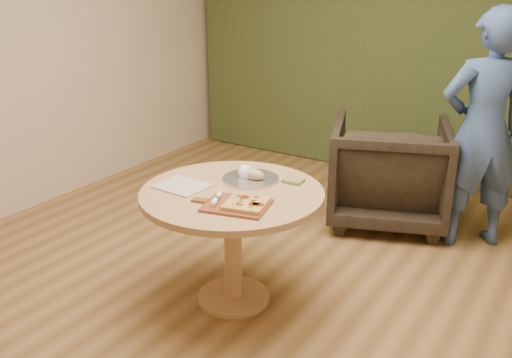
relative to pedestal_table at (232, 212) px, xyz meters
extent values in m
cube|color=olive|center=(0.14, -0.06, -0.62)|extent=(5.00, 6.00, 0.02)
cube|color=beige|center=(0.14, 2.95, 0.79)|extent=(5.00, 0.02, 2.80)
cube|color=#303C1B|center=(0.14, 2.84, 0.79)|extent=(4.80, 0.14, 2.78)
cylinder|color=tan|center=(0.00, 0.00, -0.59)|extent=(0.46, 0.46, 0.03)
cylinder|color=tan|center=(0.00, 0.00, -0.25)|extent=(0.11, 0.11, 0.68)
cylinder|color=tan|center=(0.00, 0.00, 0.12)|extent=(1.11, 1.11, 0.04)
cube|color=brown|center=(0.16, -0.18, 0.15)|extent=(0.41, 0.35, 0.01)
cube|color=brown|center=(-0.05, -0.23, 0.15)|extent=(0.11, 0.07, 0.01)
cube|color=#DDA556|center=(0.21, -0.17, 0.17)|extent=(0.27, 0.27, 0.02)
cylinder|color=#6C1F06|center=(0.27, -0.18, 0.18)|extent=(0.05, 0.05, 0.00)
cylinder|color=#6C1F06|center=(0.30, -0.16, 0.18)|extent=(0.05, 0.05, 0.00)
cylinder|color=#6C1F06|center=(0.17, -0.12, 0.18)|extent=(0.05, 0.05, 0.00)
cylinder|color=#6C1F06|center=(0.28, -0.17, 0.18)|extent=(0.04, 0.04, 0.00)
cube|color=#DAAC51|center=(0.19, -0.18, 0.18)|extent=(0.02, 0.02, 0.01)
cube|color=#DAAC51|center=(0.19, -0.19, 0.18)|extent=(0.02, 0.02, 0.01)
cube|color=#DAAC51|center=(0.22, -0.09, 0.18)|extent=(0.03, 0.03, 0.01)
cube|color=#DAAC51|center=(0.13, -0.13, 0.18)|extent=(0.03, 0.03, 0.01)
cube|color=#DAAC51|center=(0.24, -0.14, 0.18)|extent=(0.03, 0.03, 0.01)
cube|color=#DAAC51|center=(0.22, -0.23, 0.18)|extent=(0.02, 0.02, 0.01)
cube|color=#DAAC51|center=(0.19, -0.22, 0.18)|extent=(0.02, 0.02, 0.01)
cube|color=#1C7517|center=(0.29, -0.23, 0.18)|extent=(0.01, 0.01, 0.00)
cube|color=#1C7517|center=(0.22, -0.22, 0.18)|extent=(0.01, 0.01, 0.00)
cube|color=#1C7517|center=(0.13, -0.16, 0.18)|extent=(0.01, 0.01, 0.00)
cube|color=#1C7517|center=(0.27, -0.23, 0.18)|extent=(0.01, 0.01, 0.00)
cube|color=#1C7517|center=(0.17, -0.23, 0.18)|extent=(0.01, 0.01, 0.00)
cube|color=#1C7517|center=(0.27, -0.20, 0.18)|extent=(0.01, 0.01, 0.00)
cube|color=#9E547B|center=(0.18, -0.25, 0.18)|extent=(0.02, 0.03, 0.00)
cube|color=#9E547B|center=(0.19, -0.10, 0.18)|extent=(0.03, 0.01, 0.00)
cube|color=#9E547B|center=(0.20, -0.20, 0.18)|extent=(0.03, 0.02, 0.00)
cube|color=#9E547B|center=(0.14, -0.13, 0.18)|extent=(0.01, 0.03, 0.00)
cube|color=#9E547B|center=(0.19, -0.18, 0.18)|extent=(0.02, 0.03, 0.00)
cube|color=#9E547B|center=(0.29, -0.18, 0.18)|extent=(0.02, 0.03, 0.00)
cube|color=#9E547B|center=(0.18, -0.19, 0.18)|extent=(0.02, 0.03, 0.00)
cylinder|color=white|center=(0.04, -0.21, 0.17)|extent=(0.09, 0.17, 0.03)
cylinder|color=#194C26|center=(0.04, -0.21, 0.17)|extent=(0.04, 0.04, 0.03)
cube|color=silver|center=(0.00, -0.12, 0.17)|extent=(0.03, 0.04, 0.00)
cube|color=white|center=(-0.29, -0.11, 0.15)|extent=(0.31, 0.26, 0.01)
cylinder|color=silver|center=(0.00, 0.21, 0.14)|extent=(0.35, 0.35, 0.01)
cylinder|color=silver|center=(0.00, 0.21, 0.15)|extent=(0.36, 0.36, 0.02)
ellipsoid|color=#CFB27E|center=(0.00, 0.21, 0.18)|extent=(0.19, 0.08, 0.07)
cylinder|color=white|center=(-0.03, 0.21, 0.18)|extent=(0.06, 0.09, 0.09)
cube|color=#5D662E|center=(0.24, 0.32, 0.15)|extent=(0.13, 0.11, 0.02)
imported|color=black|center=(0.38, 1.68, -0.14)|extent=(1.16, 1.12, 0.94)
imported|color=#355086|center=(1.06, 1.65, 0.28)|extent=(0.77, 0.73, 1.77)
camera|label=1|loc=(1.82, -2.59, 1.41)|focal=40.00mm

